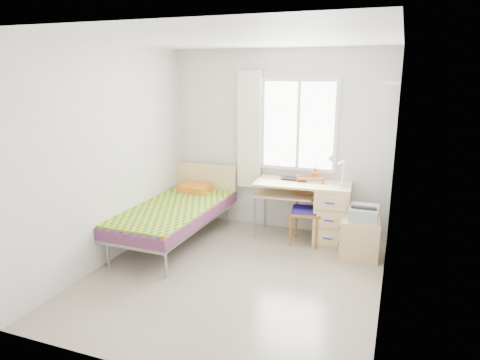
# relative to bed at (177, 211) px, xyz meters

# --- Properties ---
(floor) EXTENTS (3.50, 3.50, 0.00)m
(floor) POSITION_rel_bed_xyz_m (1.11, -0.70, -0.44)
(floor) COLOR #BCAD93
(floor) RESTS_ON ground
(ceiling) EXTENTS (3.50, 3.50, 0.00)m
(ceiling) POSITION_rel_bed_xyz_m (1.11, -0.70, 2.16)
(ceiling) COLOR white
(ceiling) RESTS_ON wall_back
(wall_back) EXTENTS (3.20, 0.00, 3.20)m
(wall_back) POSITION_rel_bed_xyz_m (1.11, 1.05, 0.86)
(wall_back) COLOR silver
(wall_back) RESTS_ON ground
(wall_left) EXTENTS (0.00, 3.50, 3.50)m
(wall_left) POSITION_rel_bed_xyz_m (-0.49, -0.70, 0.86)
(wall_left) COLOR silver
(wall_left) RESTS_ON ground
(wall_right) EXTENTS (0.00, 3.50, 3.50)m
(wall_right) POSITION_rel_bed_xyz_m (2.71, -0.70, 0.86)
(wall_right) COLOR silver
(wall_right) RESTS_ON ground
(window) EXTENTS (1.10, 0.04, 1.30)m
(window) POSITION_rel_bed_xyz_m (1.41, 1.03, 1.11)
(window) COLOR white
(window) RESTS_ON wall_back
(curtain) EXTENTS (0.35, 0.05, 1.70)m
(curtain) POSITION_rel_bed_xyz_m (0.69, 0.98, 1.01)
(curtain) COLOR #F9EDCE
(curtain) RESTS_ON wall_back
(floating_shelf) EXTENTS (0.20, 0.32, 0.03)m
(floating_shelf) POSITION_rel_bed_xyz_m (2.60, 0.70, 1.71)
(floating_shelf) COLOR white
(floating_shelf) RESTS_ON wall_right
(bed) EXTENTS (1.01, 2.11, 0.91)m
(bed) POSITION_rel_bed_xyz_m (0.00, 0.00, 0.00)
(bed) COLOR gray
(bed) RESTS_ON floor
(desk) EXTENTS (1.33, 0.67, 0.81)m
(desk) POSITION_rel_bed_xyz_m (1.92, 0.71, -0.00)
(desk) COLOR #DEB474
(desk) RESTS_ON floor
(chair) EXTENTS (0.45, 0.45, 0.91)m
(chair) POSITION_rel_bed_xyz_m (1.67, 0.62, 0.07)
(chair) COLOR #9C481E
(chair) RESTS_ON floor
(cabinet) EXTENTS (0.51, 0.45, 0.51)m
(cabinet) POSITION_rel_bed_xyz_m (2.39, 0.32, -0.19)
(cabinet) COLOR tan
(cabinet) RESTS_ON floor
(printer) EXTENTS (0.34, 0.39, 0.17)m
(printer) POSITION_rel_bed_xyz_m (2.42, 0.34, 0.15)
(printer) COLOR #96999D
(printer) RESTS_ON cabinet
(laptop) EXTENTS (0.38, 0.25, 0.03)m
(laptop) POSITION_rel_bed_xyz_m (1.43, 0.76, 0.38)
(laptop) COLOR black
(laptop) RESTS_ON desk
(pen_cup) EXTENTS (0.10, 0.10, 0.11)m
(pen_cup) POSITION_rel_bed_xyz_m (1.69, 0.89, 0.43)
(pen_cup) COLOR orange
(pen_cup) RESTS_ON desk
(task_lamp) EXTENTS (0.24, 0.33, 0.44)m
(task_lamp) POSITION_rel_bed_xyz_m (2.03, 0.61, 0.64)
(task_lamp) COLOR white
(task_lamp) RESTS_ON desk
(book) EXTENTS (0.19, 0.26, 0.02)m
(book) POSITION_rel_bed_xyz_m (1.40, 0.73, 0.15)
(book) COLOR gray
(book) RESTS_ON desk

